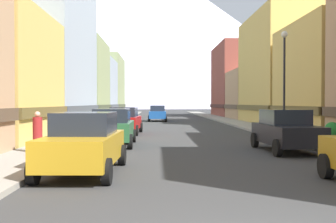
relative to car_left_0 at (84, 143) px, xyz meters
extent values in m
cube|color=gray|center=(-2.45, 28.15, -0.82)|extent=(2.50, 100.00, 0.15)
cube|color=gray|center=(10.05, 28.15, -0.82)|extent=(2.50, 100.00, 0.15)
cube|color=#99A5B2|center=(-7.41, 21.22, 5.10)|extent=(7.42, 13.90, 11.99)
cube|color=#444A50|center=(-7.41, 21.22, 0.70)|extent=(7.72, 13.90, 0.50)
cube|color=#8C9966|center=(-8.23, 34.06, 3.58)|extent=(9.05, 10.87, 8.96)
cube|color=#3F442D|center=(-8.23, 34.06, 0.70)|extent=(9.35, 10.87, 0.50)
cube|color=#99A5B2|center=(-7.00, 44.69, 3.11)|extent=(6.59, 9.88, 8.03)
cube|color=#444A50|center=(-7.00, 44.69, 0.70)|extent=(6.89, 9.88, 0.50)
cube|color=#8C9966|center=(-7.43, 56.77, 3.96)|extent=(7.46, 13.75, 9.73)
cube|color=#3F442D|center=(-7.43, 56.77, 0.70)|extent=(7.76, 13.75, 0.50)
cube|color=#D8B259|center=(15.07, 27.52, 4.37)|extent=(7.54, 13.05, 10.54)
cube|color=brown|center=(15.07, 27.52, 0.70)|extent=(7.84, 13.05, 0.50)
cube|color=tan|center=(15.52, 38.62, 2.13)|extent=(8.44, 8.79, 6.06)
cube|color=brown|center=(15.52, 38.62, 0.70)|extent=(8.74, 8.79, 0.50)
cube|color=brown|center=(14.73, 50.32, 4.52)|extent=(6.87, 13.92, 10.83)
cube|color=#3B1B16|center=(14.73, 50.32, 0.70)|extent=(7.17, 13.92, 0.50)
cube|color=#B28419|center=(0.00, -0.06, -0.16)|extent=(1.98, 4.46, 0.80)
cube|color=#1E232D|center=(0.01, 0.19, 0.56)|extent=(1.67, 2.25, 0.64)
cylinder|color=black|center=(0.87, -1.74, -0.56)|extent=(0.24, 0.69, 0.68)
cylinder|color=black|center=(-0.97, -1.68, -0.56)|extent=(0.24, 0.69, 0.68)
cylinder|color=black|center=(0.97, 1.56, -0.56)|extent=(0.24, 0.69, 0.68)
cylinder|color=black|center=(-0.87, 1.62, -0.56)|extent=(0.24, 0.69, 0.68)
cube|color=#265933|center=(0.00, 7.83, -0.16)|extent=(1.87, 4.41, 0.80)
cube|color=#1E232D|center=(0.00, 7.58, 0.56)|extent=(1.62, 2.21, 0.64)
cylinder|color=black|center=(-0.93, 9.47, -0.56)|extent=(0.23, 0.68, 0.68)
cylinder|color=black|center=(0.90, 9.48, -0.56)|extent=(0.23, 0.68, 0.68)
cylinder|color=black|center=(-0.91, 6.17, -0.56)|extent=(0.23, 0.68, 0.68)
cylinder|color=black|center=(0.93, 6.18, -0.56)|extent=(0.23, 0.68, 0.68)
cube|color=#9E1111|center=(0.00, 15.30, -0.16)|extent=(2.05, 4.48, 0.80)
cube|color=#1E232D|center=(-0.01, 15.05, 0.56)|extent=(1.70, 2.27, 0.64)
cylinder|color=black|center=(-0.84, 16.99, -0.56)|extent=(0.25, 0.69, 0.68)
cylinder|color=black|center=(1.00, 16.90, -0.56)|extent=(0.25, 0.69, 0.68)
cylinder|color=black|center=(-1.00, 13.70, -0.56)|extent=(0.25, 0.69, 0.68)
cylinder|color=black|center=(0.84, 13.61, -0.56)|extent=(0.25, 0.69, 0.68)
cylinder|color=black|center=(6.70, -1.01, -0.56)|extent=(0.23, 0.68, 0.68)
cube|color=black|center=(7.60, 5.18, -0.16)|extent=(1.96, 4.45, 0.80)
cube|color=#1E232D|center=(7.59, 5.43, 0.56)|extent=(1.66, 2.24, 0.64)
cylinder|color=black|center=(8.56, 3.55, -0.56)|extent=(0.24, 0.69, 0.68)
cylinder|color=black|center=(6.72, 3.50, -0.56)|extent=(0.24, 0.69, 0.68)
cylinder|color=black|center=(8.47, 6.85, -0.56)|extent=(0.24, 0.69, 0.68)
cylinder|color=black|center=(6.63, 6.80, -0.56)|extent=(0.24, 0.69, 0.68)
cube|color=#19478C|center=(2.20, 34.06, -0.16)|extent=(1.84, 4.40, 0.80)
cube|color=#1E232D|center=(2.20, 34.31, 0.56)|extent=(1.60, 2.20, 0.64)
cylinder|color=black|center=(3.12, 32.41, -0.56)|extent=(0.22, 0.68, 0.68)
cylinder|color=black|center=(1.28, 32.41, -0.56)|extent=(0.22, 0.68, 0.68)
cylinder|color=black|center=(3.12, 35.71, -0.56)|extent=(0.22, 0.68, 0.68)
cylinder|color=black|center=(1.28, 35.71, -0.56)|extent=(0.22, 0.68, 0.68)
cylinder|color=#4C4C51|center=(10.80, 8.08, -0.59)|extent=(0.44, 0.44, 0.31)
sphere|color=#258532|center=(10.80, 8.08, -0.15)|extent=(0.72, 0.72, 0.72)
cylinder|color=maroon|center=(-2.45, 3.85, -0.07)|extent=(0.36, 0.36, 1.37)
sphere|color=tan|center=(-2.45, 3.85, 0.72)|extent=(0.22, 0.22, 0.22)
cylinder|color=black|center=(9.15, 10.48, 2.00)|extent=(0.12, 0.12, 5.50)
sphere|color=white|center=(9.15, 10.48, 4.93)|extent=(0.36, 0.36, 0.36)
cone|color=silver|center=(-10.88, 253.15, 49.12)|extent=(260.75, 260.75, 100.04)
camera|label=1|loc=(2.11, -12.02, 1.16)|focal=44.01mm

